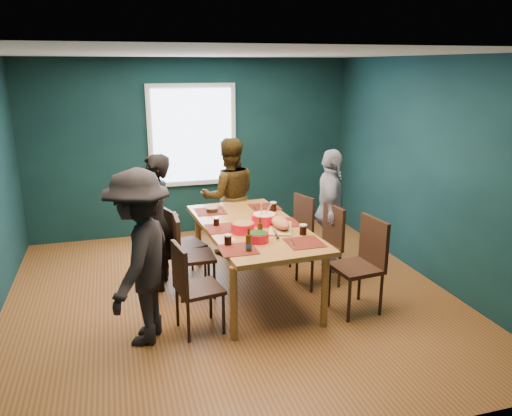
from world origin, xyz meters
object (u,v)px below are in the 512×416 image
at_px(chair_right_near, 364,258).
at_px(cutting_board, 280,224).
at_px(person_back, 229,197).
at_px(chair_left_near, 190,282).
at_px(dining_table, 253,232).
at_px(chair_left_far, 179,239).
at_px(person_far_left, 156,223).
at_px(bowl_dumpling, 264,219).
at_px(chair_right_mid, 326,239).
at_px(bowl_salad, 243,227).
at_px(person_right, 330,211).
at_px(chair_right_far, 298,223).
at_px(chair_left_mid, 187,250).
at_px(bowl_herbs, 258,237).
at_px(person_near_left, 140,258).

relative_size(chair_right_near, cutting_board, 1.64).
height_order(chair_right_near, person_back, person_back).
relative_size(person_back, cutting_board, 2.62).
bearing_deg(cutting_board, person_back, 118.75).
bearing_deg(cutting_board, chair_left_near, -134.63).
relative_size(dining_table, cutting_board, 3.53).
bearing_deg(person_back, chair_left_near, 70.85).
relative_size(chair_left_far, person_far_left, 0.56).
bearing_deg(dining_table, bowl_dumpling, 6.61).
height_order(dining_table, chair_right_near, chair_right_near).
height_order(dining_table, chair_right_mid, chair_right_mid).
xyz_separation_m(bowl_salad, cutting_board, (0.43, -0.03, 0.00)).
bearing_deg(dining_table, chair_right_mid, -3.76).
xyz_separation_m(chair_right_near, person_right, (0.11, 1.14, 0.19)).
height_order(chair_left_far, chair_right_far, chair_left_far).
distance_m(chair_right_far, chair_right_near, 1.57).
distance_m(dining_table, person_right, 1.20).
bearing_deg(chair_right_far, chair_left_near, -156.28).
xyz_separation_m(chair_left_mid, chair_right_mid, (1.66, -0.13, 0.01)).
distance_m(chair_left_far, person_far_left, 0.41).
xyz_separation_m(person_back, bowl_dumpling, (0.11, -1.29, 0.06)).
bearing_deg(chair_left_mid, person_right, 8.86).
bearing_deg(bowl_herbs, bowl_dumpling, 67.02).
bearing_deg(person_far_left, person_back, 138.77).
bearing_deg(chair_left_mid, person_back, 57.50).
distance_m(chair_left_far, chair_right_mid, 1.79).
height_order(person_near_left, bowl_salad, person_near_left).
bearing_deg(chair_left_mid, dining_table, -8.44).
height_order(chair_left_mid, bowl_herbs, chair_left_mid).
xyz_separation_m(bowl_salad, bowl_dumpling, (0.31, 0.21, 0.01)).
xyz_separation_m(chair_left_near, chair_right_near, (1.87, -0.03, 0.06)).
distance_m(person_back, bowl_salad, 1.52).
relative_size(chair_right_far, person_back, 0.54).
bearing_deg(bowl_herbs, person_far_left, 134.53).
height_order(chair_left_near, chair_right_mid, chair_right_mid).
bearing_deg(person_back, chair_right_far, 152.70).
distance_m(person_far_left, person_back, 1.39).
xyz_separation_m(chair_right_mid, cutting_board, (-0.65, -0.21, 0.31)).
height_order(person_right, person_near_left, person_near_left).
distance_m(chair_left_far, person_right, 1.95).
relative_size(chair_left_mid, bowl_salad, 3.71).
distance_m(person_right, cutting_board, 1.07).
height_order(bowl_dumpling, bowl_herbs, bowl_dumpling).
relative_size(chair_left_near, person_near_left, 0.55).
xyz_separation_m(dining_table, bowl_dumpling, (0.14, 0.03, 0.14)).
bearing_deg(chair_right_mid, person_near_left, -168.93).
bearing_deg(bowl_salad, person_right, 23.84).
bearing_deg(person_far_left, chair_right_near, 69.97).
bearing_deg(person_right, dining_table, 130.74).
distance_m(person_right, person_near_left, 2.69).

